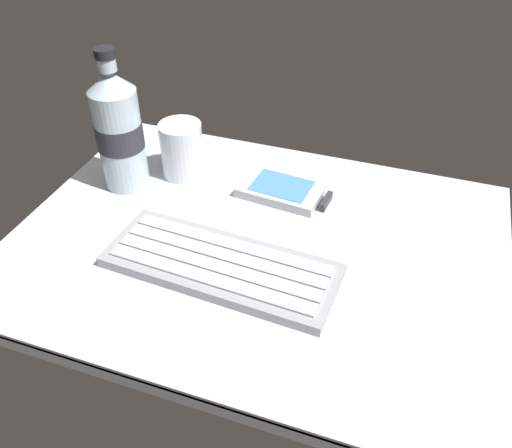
{
  "coord_description": "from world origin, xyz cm",
  "views": [
    {
      "loc": [
        17.26,
        -49.88,
        45.86
      ],
      "look_at": [
        0.0,
        0.0,
        3.0
      ],
      "focal_mm": 37.13,
      "sensor_mm": 36.0,
      "label": 1
    }
  ],
  "objects_px": {
    "handheld_device": "(286,190)",
    "water_bottle": "(119,130)",
    "juice_cup": "(182,152)",
    "keyboard": "(221,265)"
  },
  "relations": [
    {
      "from": "keyboard",
      "to": "juice_cup",
      "type": "xyz_separation_m",
      "value": [
        -0.14,
        0.18,
        0.03
      ]
    },
    {
      "from": "handheld_device",
      "to": "water_bottle",
      "type": "bearing_deg",
      "value": -168.18
    },
    {
      "from": "handheld_device",
      "to": "water_bottle",
      "type": "xyz_separation_m",
      "value": [
        -0.24,
        -0.05,
        0.08
      ]
    },
    {
      "from": "handheld_device",
      "to": "juice_cup",
      "type": "relative_size",
      "value": 1.56
    },
    {
      "from": "water_bottle",
      "to": "keyboard",
      "type": "bearing_deg",
      "value": -32.39
    },
    {
      "from": "handheld_device",
      "to": "keyboard",
      "type": "bearing_deg",
      "value": -99.53
    },
    {
      "from": "keyboard",
      "to": "handheld_device",
      "type": "height_order",
      "value": "keyboard"
    },
    {
      "from": "keyboard",
      "to": "juice_cup",
      "type": "bearing_deg",
      "value": 126.78
    },
    {
      "from": "water_bottle",
      "to": "handheld_device",
      "type": "bearing_deg",
      "value": 11.82
    },
    {
      "from": "water_bottle",
      "to": "juice_cup",
      "type": "bearing_deg",
      "value": 36.48
    }
  ]
}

